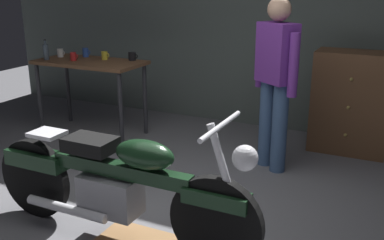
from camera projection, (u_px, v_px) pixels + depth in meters
The scene contains 12 objects.
ground_plane at pixel (160, 225), 3.48m from camera, with size 12.00×12.00×0.00m, color slate.
back_wall at pixel (271, 3), 5.42m from camera, with size 8.00×0.12×3.10m, color #56605B.
workbench at pixel (90, 70), 5.35m from camera, with size 1.30×0.64×0.90m.
motorcycle at pixel (117, 182), 3.17m from camera, with size 2.19×0.60×1.00m.
person_standing at pixel (276, 78), 4.28m from camera, with size 0.48×0.40×1.67m.
wooden_dresser at pixel (351, 102), 4.85m from camera, with size 0.80×0.47×1.10m.
mug_red_diner at pixel (73, 57), 5.30m from camera, with size 0.10×0.07×0.10m.
mug_white_ceramic at pixel (60, 53), 5.56m from camera, with size 0.11×0.08×0.10m.
mug_yellow_tall at pixel (105, 55), 5.37m from camera, with size 0.11×0.07×0.10m.
mug_black_matte at pixel (132, 56), 5.32m from camera, with size 0.12×0.09×0.10m.
mug_blue_enamel at pixel (86, 52), 5.56m from camera, with size 0.11×0.07×0.11m.
bottle at pixel (46, 52), 5.35m from camera, with size 0.06×0.06×0.24m.
Camera 1 is at (1.55, -2.67, 1.82)m, focal length 42.05 mm.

